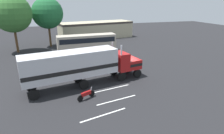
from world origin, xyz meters
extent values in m
plane|color=#232326|center=(0.00, 0.00, 0.00)|extent=(120.00, 120.00, 0.00)
cube|color=silver|center=(-3.14, -3.50, 0.01)|extent=(4.35, 0.96, 0.01)
cube|color=silver|center=(-3.47, -6.18, 0.01)|extent=(4.35, 0.96, 0.01)
cube|color=silver|center=(-5.40, -8.34, 0.01)|extent=(4.33, 1.13, 0.01)
cube|color=#B21919|center=(0.46, -0.26, 1.70)|extent=(2.24, 2.80, 1.20)
cube|color=#B21919|center=(-1.11, -0.57, 2.20)|extent=(1.85, 2.72, 2.20)
cube|color=silver|center=(1.39, -0.09, 1.70)|extent=(0.48, 2.08, 1.08)
cube|color=black|center=(0.46, -0.26, 1.76)|extent=(2.25, 2.83, 0.36)
cylinder|color=silver|center=(-1.86, 0.41, 2.80)|extent=(0.18, 0.18, 3.40)
cylinder|color=silver|center=(-1.44, -1.75, 2.80)|extent=(0.18, 0.18, 3.40)
cube|color=silver|center=(-7.34, -1.77, 2.75)|extent=(10.80, 4.54, 2.80)
cube|color=black|center=(-7.34, -1.77, 2.33)|extent=(10.81, 4.58, 0.44)
cylinder|color=silver|center=(-0.94, 0.79, 0.95)|extent=(1.40, 0.87, 0.64)
cylinder|color=black|center=(0.55, 0.87, 0.55)|extent=(1.14, 0.50, 1.10)
cylinder|color=black|center=(0.97, -1.29, 0.55)|extent=(1.14, 0.50, 1.10)
cylinder|color=black|center=(-1.71, 0.44, 0.55)|extent=(1.14, 0.50, 1.10)
cylinder|color=black|center=(-1.29, -1.72, 0.55)|extent=(1.14, 0.50, 1.10)
cylinder|color=black|center=(-6.57, -0.50, 0.55)|extent=(1.14, 0.50, 1.10)
cylinder|color=black|center=(-6.15, -2.66, 0.55)|extent=(1.14, 0.50, 1.10)
cylinder|color=black|center=(-11.72, -1.49, 0.55)|extent=(1.14, 0.50, 1.10)
cylinder|color=black|center=(-11.31, -3.65, 0.55)|extent=(1.14, 0.50, 1.10)
cylinder|color=#2D3347|center=(-6.08, 1.43, 0.41)|extent=(0.18, 0.18, 0.82)
cylinder|color=#2D3347|center=(-6.23, 1.44, 0.41)|extent=(0.18, 0.18, 0.82)
cylinder|color=gray|center=(-6.16, 1.43, 1.11)|extent=(0.34, 0.34, 0.58)
sphere|color=tan|center=(-6.16, 1.43, 1.51)|extent=(0.23, 0.23, 0.23)
cube|color=black|center=(-6.15, 1.63, 1.14)|extent=(0.26, 0.17, 0.36)
cube|color=#BFB29E|center=(-2.86, 13.38, 1.95)|extent=(11.10, 3.00, 2.90)
cube|color=black|center=(-2.86, 13.38, 2.53)|extent=(10.44, 3.02, 0.90)
cylinder|color=black|center=(1.19, 14.68, 0.50)|extent=(1.01, 0.32, 1.00)
cylinder|color=black|center=(1.28, 12.43, 0.50)|extent=(1.01, 0.32, 1.00)
cylinder|color=black|center=(-6.60, 14.36, 0.50)|extent=(1.01, 0.32, 1.00)
cylinder|color=black|center=(-6.51, 12.11, 0.50)|extent=(1.01, 0.32, 1.00)
cube|color=black|center=(-10.77, 6.99, 0.67)|extent=(4.71, 2.84, 0.70)
cube|color=#1E232D|center=(-10.97, 6.94, 1.29)|extent=(2.45, 2.13, 0.55)
cylinder|color=black|center=(-9.51, 8.12, 0.32)|extent=(0.67, 0.37, 0.64)
cylinder|color=black|center=(-9.12, 6.61, 0.32)|extent=(0.67, 0.37, 0.64)
cylinder|color=black|center=(-12.42, 7.37, 0.32)|extent=(0.67, 0.37, 0.64)
cylinder|color=black|center=(-12.03, 5.86, 0.32)|extent=(0.67, 0.37, 0.64)
cylinder|color=black|center=(-5.68, -4.69, 0.33)|extent=(0.63, 0.39, 0.66)
cylinder|color=black|center=(-6.97, -5.36, 0.33)|extent=(0.63, 0.39, 0.66)
cube|color=maroon|center=(-6.33, -5.03, 0.61)|extent=(1.09, 0.72, 0.36)
cylinder|color=silver|center=(-5.77, -4.74, 0.78)|extent=(0.28, 0.19, 0.69)
cylinder|color=brown|center=(-15.64, 17.51, 2.43)|extent=(0.44, 0.44, 4.87)
sphere|color=#377231|center=(-15.64, 17.51, 7.31)|extent=(6.98, 6.98, 6.98)
cylinder|color=brown|center=(-9.52, 20.89, 2.40)|extent=(0.44, 0.44, 4.80)
sphere|color=#1E6233|center=(-9.52, 20.89, 7.03)|extent=(6.38, 6.38, 6.38)
cube|color=#B7AD8C|center=(2.27, 27.72, 2.15)|extent=(19.86, 9.50, 4.29)
cube|color=#3F3833|center=(2.27, 27.72, 4.04)|extent=(19.98, 9.62, 0.50)
camera|label=1|loc=(-8.96, -22.09, 9.28)|focal=30.49mm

